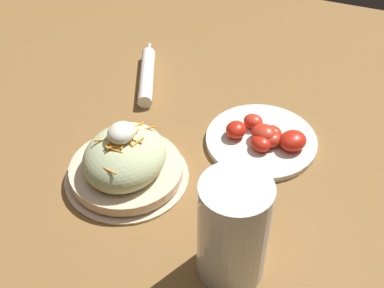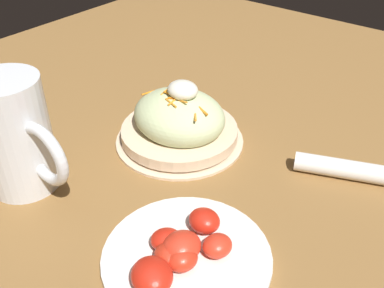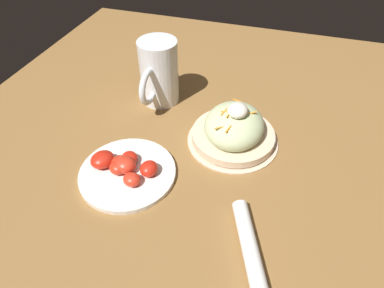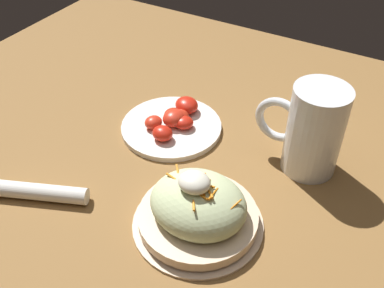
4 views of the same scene
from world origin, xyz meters
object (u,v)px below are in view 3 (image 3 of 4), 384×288
at_px(beer_mug, 159,77).
at_px(tomato_plate, 126,170).
at_px(napkin_roll, 250,249).
at_px(salad_plate, 234,130).

xyz_separation_m(beer_mug, tomato_plate, (-0.27, -0.03, -0.06)).
bearing_deg(napkin_roll, salad_plate, 17.76).
relative_size(salad_plate, beer_mug, 1.26).
bearing_deg(napkin_roll, tomato_plate, 69.85).
bearing_deg(napkin_roll, beer_mug, 39.37).
bearing_deg(tomato_plate, beer_mug, 5.63).
height_order(beer_mug, napkin_roll, beer_mug).
xyz_separation_m(beer_mug, napkin_roll, (-0.38, -0.31, -0.06)).
relative_size(salad_plate, tomato_plate, 1.04).
height_order(salad_plate, napkin_roll, salad_plate).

